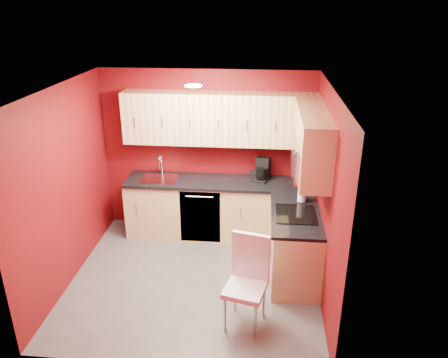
% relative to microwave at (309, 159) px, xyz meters
% --- Properties ---
extents(floor, '(3.20, 3.20, 0.00)m').
position_rel_microwave_xyz_m(floor, '(-1.39, -0.20, -1.66)').
color(floor, '#54514E').
rests_on(floor, ground).
extents(ceiling, '(3.20, 3.20, 0.00)m').
position_rel_microwave_xyz_m(ceiling, '(-1.39, -0.20, 0.84)').
color(ceiling, white).
rests_on(ceiling, wall_back).
extents(wall_back, '(3.20, 0.00, 3.20)m').
position_rel_microwave_xyz_m(wall_back, '(-1.39, 1.30, -0.41)').
color(wall_back, '#67090C').
rests_on(wall_back, floor).
extents(wall_front, '(3.20, 0.00, 3.20)m').
position_rel_microwave_xyz_m(wall_front, '(-1.39, -1.70, -0.41)').
color(wall_front, '#67090C').
rests_on(wall_front, floor).
extents(wall_left, '(0.00, 3.00, 3.00)m').
position_rel_microwave_xyz_m(wall_left, '(-2.99, -0.20, -0.41)').
color(wall_left, '#67090C').
rests_on(wall_left, floor).
extents(wall_right, '(0.00, 3.00, 3.00)m').
position_rel_microwave_xyz_m(wall_right, '(0.21, -0.20, -0.41)').
color(wall_right, '#67090C').
rests_on(wall_right, floor).
extents(base_cabinets_back, '(2.80, 0.60, 0.87)m').
position_rel_microwave_xyz_m(base_cabinets_back, '(-1.19, 1.00, -1.22)').
color(base_cabinets_back, '#E1C480').
rests_on(base_cabinets_back, floor).
extents(base_cabinets_right, '(0.60, 1.30, 0.87)m').
position_rel_microwave_xyz_m(base_cabinets_right, '(-0.09, 0.05, -1.22)').
color(base_cabinets_right, '#E1C480').
rests_on(base_cabinets_right, floor).
extents(countertop_back, '(2.80, 0.63, 0.04)m').
position_rel_microwave_xyz_m(countertop_back, '(-1.19, 0.99, -0.77)').
color(countertop_back, black).
rests_on(countertop_back, base_cabinets_back).
extents(countertop_right, '(0.63, 1.27, 0.04)m').
position_rel_microwave_xyz_m(countertop_right, '(-0.11, 0.04, -0.77)').
color(countertop_right, black).
rests_on(countertop_right, base_cabinets_right).
extents(upper_cabinets_back, '(2.80, 0.35, 0.75)m').
position_rel_microwave_xyz_m(upper_cabinets_back, '(-1.19, 1.13, 0.17)').
color(upper_cabinets_back, '#E4B781').
rests_on(upper_cabinets_back, wall_back).
extents(upper_cabinets_right, '(0.35, 1.55, 0.75)m').
position_rel_microwave_xyz_m(upper_cabinets_right, '(0.03, 0.24, 0.23)').
color(upper_cabinets_right, '#E4B781').
rests_on(upper_cabinets_right, wall_right).
extents(microwave, '(0.42, 0.76, 0.42)m').
position_rel_microwave_xyz_m(microwave, '(0.00, 0.00, 0.00)').
color(microwave, silver).
rests_on(microwave, upper_cabinets_right).
extents(cooktop, '(0.50, 0.55, 0.01)m').
position_rel_microwave_xyz_m(cooktop, '(-0.11, 0.00, -0.74)').
color(cooktop, black).
rests_on(cooktop, countertop_right).
extents(sink, '(0.52, 0.42, 0.35)m').
position_rel_microwave_xyz_m(sink, '(-2.09, 1.00, -0.72)').
color(sink, silver).
rests_on(sink, countertop_back).
extents(dishwasher_front, '(0.60, 0.02, 0.82)m').
position_rel_microwave_xyz_m(dishwasher_front, '(-1.44, 0.71, -1.22)').
color(dishwasher_front, black).
rests_on(dishwasher_front, base_cabinets_back).
extents(downlight, '(0.20, 0.20, 0.01)m').
position_rel_microwave_xyz_m(downlight, '(-1.39, 0.10, 0.82)').
color(downlight, white).
rests_on(downlight, ceiling).
extents(coffee_maker, '(0.28, 0.32, 0.34)m').
position_rel_microwave_xyz_m(coffee_maker, '(-0.57, 1.06, -0.58)').
color(coffee_maker, black).
rests_on(coffee_maker, countertop_back).
extents(napkin_holder, '(0.13, 0.13, 0.13)m').
position_rel_microwave_xyz_m(napkin_holder, '(-0.68, 1.10, -0.69)').
color(napkin_holder, black).
rests_on(napkin_holder, countertop_back).
extents(paper_towel, '(0.17, 0.17, 0.25)m').
position_rel_microwave_xyz_m(paper_towel, '(-0.02, 0.39, -0.62)').
color(paper_towel, white).
rests_on(paper_towel, countertop_right).
extents(dining_chair, '(0.52, 0.54, 1.06)m').
position_rel_microwave_xyz_m(dining_chair, '(-0.69, -0.99, -1.13)').
color(dining_chair, white).
rests_on(dining_chair, floor).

